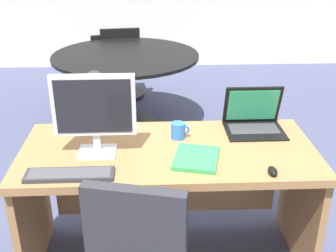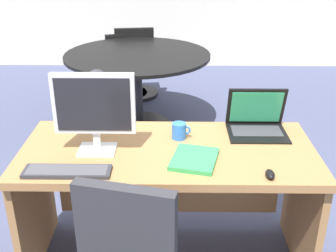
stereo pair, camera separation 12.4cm
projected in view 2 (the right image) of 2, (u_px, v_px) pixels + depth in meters
ground at (170, 145)px, 3.98m from camera, size 12.00×12.00×0.00m
desk at (168, 177)px, 2.43m from camera, size 1.62×0.72×0.75m
monitor at (94, 107)px, 2.17m from camera, size 0.43×0.16×0.44m
laptop at (256, 118)px, 2.49m from camera, size 0.34×0.27×0.26m
keyboard at (67, 171)px, 2.06m from camera, size 0.43×0.12×0.02m
mouse at (270, 174)px, 2.02m from camera, size 0.04×0.08×0.04m
desk_lamp at (98, 87)px, 2.42m from camera, size 0.12×0.14×0.37m
book at (194, 159)px, 2.17m from camera, size 0.28×0.31×0.02m
coffee_mug at (179, 131)px, 2.40m from camera, size 0.11×0.08×0.09m
meeting_table at (138, 72)px, 4.10m from camera, size 1.41×1.41×0.77m
meeting_chair_near at (135, 69)px, 5.01m from camera, size 0.56×0.56×0.87m
meeting_chair_far at (124, 72)px, 5.00m from camera, size 0.57×0.58×0.81m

